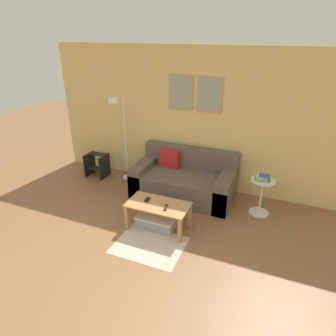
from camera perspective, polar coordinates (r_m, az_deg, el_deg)
The scene contains 12 objects.
ground_plane at distance 3.84m, azimuth -10.84°, elevation -21.59°, with size 16.00×16.00×0.00m, color brown.
wall_back at distance 5.49m, azimuth 4.75°, elevation 9.18°, with size 5.60×0.09×2.55m.
area_rug at distance 4.35m, azimuth -3.55°, elevation -14.44°, with size 0.96×0.75×0.01m, color #C1B299.
couch at distance 5.42m, azimuth 3.11°, elevation -2.37°, with size 1.77×0.93×0.81m.
coffee_table at distance 4.50m, azimuth -1.90°, elevation -7.77°, with size 0.93×0.49×0.41m.
storage_bin at distance 4.65m, azimuth -2.13°, elevation -10.03°, with size 0.61×0.38×0.19m.
floor_lamp at distance 5.63m, azimuth -9.24°, elevation 8.38°, with size 0.21×0.50×1.69m.
side_table at distance 5.05m, azimuth 17.35°, elevation -4.67°, with size 0.38×0.38×0.60m.
book_stack at distance 4.94m, azimuth 17.64°, elevation -1.78°, with size 0.24×0.21×0.08m.
remote_control at distance 4.35m, azimuth -0.44°, elevation -7.53°, with size 0.04×0.15×0.02m, color #232328.
cell_phone at distance 4.57m, azimuth -3.95°, elevation -6.02°, with size 0.07×0.14×0.01m, color black.
step_stool at distance 6.30m, azimuth -13.37°, elevation 0.67°, with size 0.40×0.36×0.47m.
Camera 1 is at (1.62, -2.13, 2.75)m, focal length 32.00 mm.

